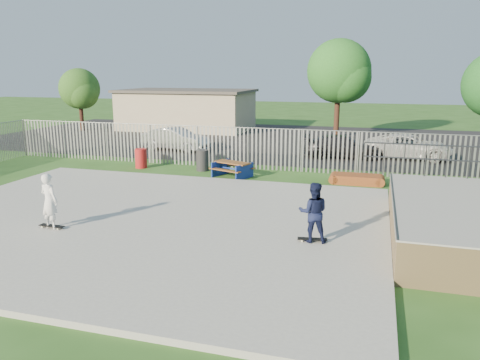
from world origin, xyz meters
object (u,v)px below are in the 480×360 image
(car_silver, at_px, (176,139))
(trash_bin_red, at_px, (141,158))
(funbox, at_px, (357,179))
(tree_mid, at_px, (339,71))
(tree_left, at_px, (79,89))
(car_white, at_px, (409,146))
(car_dark, at_px, (343,147))
(trash_bin_grey, at_px, (202,160))
(skater_white, at_px, (49,201))
(skater_navy, at_px, (313,212))
(picnic_table, at_px, (232,169))

(car_silver, bearing_deg, trash_bin_red, -167.88)
(funbox, height_order, tree_mid, tree_mid)
(funbox, height_order, tree_left, tree_left)
(car_white, bearing_deg, car_silver, 100.47)
(trash_bin_red, xyz_separation_m, car_dark, (9.34, 5.51, 0.16))
(funbox, height_order, trash_bin_grey, trash_bin_grey)
(tree_left, bearing_deg, car_dark, -17.52)
(tree_left, bearing_deg, tree_mid, 5.52)
(funbox, height_order, car_silver, car_silver)
(trash_bin_grey, bearing_deg, skater_white, -96.64)
(trash_bin_red, bearing_deg, car_dark, 30.53)
(car_dark, height_order, skater_navy, skater_navy)
(car_silver, relative_size, car_white, 0.88)
(trash_bin_red, distance_m, trash_bin_grey, 3.15)
(tree_left, xyz_separation_m, tree_mid, (19.92, 1.93, 1.35))
(car_silver, bearing_deg, car_dark, -81.25)
(tree_mid, bearing_deg, car_white, -59.68)
(trash_bin_grey, xyz_separation_m, car_silver, (-3.60, 5.01, 0.20))
(skater_navy, relative_size, skater_white, 1.00)
(car_white, height_order, tree_mid, tree_mid)
(tree_mid, bearing_deg, skater_navy, -86.61)
(car_white, bearing_deg, car_dark, 108.91)
(trash_bin_red, height_order, trash_bin_grey, trash_bin_grey)
(trash_bin_grey, xyz_separation_m, skater_white, (-1.11, -9.55, 0.47))
(funbox, distance_m, tree_left, 25.59)
(trash_bin_grey, distance_m, car_dark, 8.14)
(picnic_table, relative_size, tree_mid, 0.29)
(funbox, distance_m, car_white, 7.18)
(funbox, xyz_separation_m, skater_navy, (-0.81, -7.84, 0.78))
(car_white, bearing_deg, tree_left, 82.39)
(funbox, distance_m, car_silver, 12.23)
(funbox, relative_size, car_white, 0.41)
(tree_mid, relative_size, skater_white, 4.20)
(picnic_table, relative_size, tree_left, 0.41)
(skater_white, bearing_deg, trash_bin_grey, -83.44)
(picnic_table, bearing_deg, car_dark, 75.11)
(tree_left, bearing_deg, car_white, -13.44)
(skater_navy, bearing_deg, car_white, -111.42)
(funbox, distance_m, skater_white, 12.20)
(tree_mid, distance_m, skater_white, 24.48)
(car_silver, bearing_deg, picnic_table, -130.63)
(skater_navy, bearing_deg, picnic_table, -67.61)
(skater_white, bearing_deg, trash_bin_red, -64.52)
(trash_bin_red, bearing_deg, tree_left, 133.91)
(picnic_table, xyz_separation_m, skater_navy, (4.63, -7.59, 0.62))
(trash_bin_grey, bearing_deg, car_white, 32.28)
(trash_bin_red, relative_size, skater_white, 0.58)
(trash_bin_red, xyz_separation_m, skater_white, (2.03, -9.33, 0.50))
(tree_left, bearing_deg, skater_white, -57.42)
(trash_bin_grey, relative_size, car_silver, 0.24)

